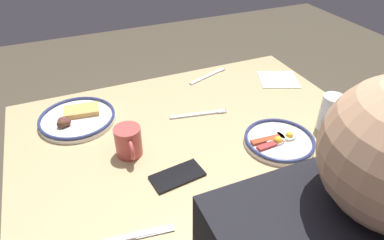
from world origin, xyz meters
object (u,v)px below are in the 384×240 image
fork_far (199,114)px  coffee_mug (128,141)px  plate_center_pancakes (279,140)px  drinking_glass (330,115)px  plate_near_main (77,118)px  butter_knife (128,237)px  paper_napkin (278,80)px  cell_phone (177,176)px  fork_near (208,76)px

fork_far → coffee_mug: bearing=21.8°
plate_center_pancakes → drinking_glass: drinking_glass is taller
plate_near_main → butter_knife: size_ratio=1.20×
paper_napkin → plate_center_pancakes: bearing=55.5°
plate_near_main → drinking_glass: size_ratio=2.08×
cell_phone → paper_napkin: 0.68m
coffee_mug → paper_napkin: 0.71m
paper_napkin → fork_far: size_ratio=0.74×
plate_center_pancakes → cell_phone: plate_center_pancakes is taller
fork_near → butter_knife: (0.50, 0.64, -0.00)m
plate_near_main → coffee_mug: coffee_mug is taller
cell_phone → fork_far: 0.31m
paper_napkin → fork_far: (0.40, 0.11, 0.00)m
cell_phone → fork_near: size_ratio=0.76×
plate_center_pancakes → drinking_glass: 0.19m
coffee_mug → cell_phone: size_ratio=0.76×
plate_center_pancakes → fork_far: plate_center_pancakes is taller
drinking_glass → plate_near_main: bearing=-25.9°
plate_near_main → fork_far: bearing=162.4°
plate_near_main → paper_napkin: size_ratio=1.69×
drinking_glass → coffee_mug: bearing=-11.5°
fork_near → butter_knife: bearing=51.9°
coffee_mug → butter_knife: bearing=74.7°
plate_center_pancakes → fork_near: size_ratio=1.13×
plate_near_main → cell_phone: 0.44m
drinking_glass → fork_far: bearing=-33.9°
coffee_mug → cell_phone: (-0.09, 0.15, -0.04)m
plate_center_pancakes → cell_phone: (0.34, 0.01, -0.01)m
paper_napkin → fork_near: (0.25, -0.14, 0.00)m
cell_phone → fork_near: 0.60m
plate_near_main → coffee_mug: size_ratio=2.30×
fork_far → butter_knife: bearing=48.3°
fork_near → butter_knife: 0.81m
plate_near_main → fork_near: 0.56m
plate_near_main → drinking_glass: 0.83m
cell_phone → paper_napkin: size_ratio=0.96×
coffee_mug → fork_far: coffee_mug is taller
drinking_glass → paper_napkin: bearing=-98.0°
drinking_glass → fork_far: drinking_glass is taller
coffee_mug → fork_far: 0.30m
drinking_glass → cell_phone: drinking_glass is taller
cell_phone → paper_napkin: cell_phone is taller
plate_center_pancakes → fork_far: bearing=-56.2°
plate_near_main → fork_far: 0.41m
fork_near → fork_far: (0.15, 0.24, -0.00)m
plate_center_pancakes → cell_phone: 0.34m
drinking_glass → fork_far: size_ratio=0.60×
plate_near_main → paper_napkin: 0.79m
plate_near_main → plate_center_pancakes: plate_near_main is taller
cell_phone → coffee_mug: bearing=-64.0°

